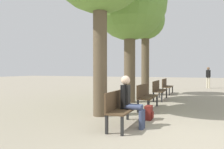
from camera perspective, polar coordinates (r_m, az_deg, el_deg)
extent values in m
plane|color=gray|center=(5.21, 18.22, -15.13)|extent=(80.00, 80.00, 0.00)
cube|color=#4C3823|center=(5.68, 3.47, -9.00)|extent=(0.46, 1.64, 0.04)
cube|color=#4C3823|center=(5.72, 1.46, -6.43)|extent=(0.04, 1.64, 0.45)
cube|color=black|center=(4.96, 2.66, -13.31)|extent=(0.06, 0.06, 0.43)
cube|color=black|center=(6.41, 7.30, -10.00)|extent=(0.06, 0.06, 0.43)
cube|color=black|center=(5.09, -1.40, -12.93)|extent=(0.06, 0.06, 0.43)
cube|color=black|center=(6.51, 4.08, -9.81)|extent=(0.06, 0.06, 0.43)
cube|color=#4C3823|center=(8.28, 9.46, -5.80)|extent=(0.46, 1.64, 0.04)
cube|color=#4C3823|center=(8.30, 8.04, -4.06)|extent=(0.04, 1.64, 0.45)
cube|color=black|center=(7.53, 9.56, -8.33)|extent=(0.06, 0.06, 0.43)
cube|color=black|center=(9.03, 11.68, -6.74)|extent=(0.06, 0.06, 0.43)
cube|color=black|center=(7.62, 6.80, -8.21)|extent=(0.06, 0.06, 0.43)
cube|color=black|center=(9.10, 9.36, -6.67)|extent=(0.06, 0.06, 0.43)
cube|color=#4C3823|center=(10.94, 12.53, -4.12)|extent=(0.46, 1.64, 0.04)
cube|color=#4C3823|center=(10.96, 11.44, -2.81)|extent=(0.04, 1.64, 0.45)
cube|color=black|center=(10.18, 12.85, -5.86)|extent=(0.06, 0.06, 0.43)
cube|color=black|center=(11.70, 14.04, -4.95)|extent=(0.06, 0.06, 0.43)
cube|color=black|center=(10.24, 10.78, -5.80)|extent=(0.06, 0.06, 0.43)
cube|color=black|center=(11.76, 12.24, -4.91)|extent=(0.06, 0.06, 0.43)
cube|color=#4C3823|center=(13.62, 14.39, -3.09)|extent=(0.46, 1.64, 0.04)
cube|color=#4C3823|center=(13.64, 13.52, -2.04)|extent=(0.04, 1.64, 0.45)
cube|color=black|center=(12.86, 14.76, -4.40)|extent=(0.06, 0.06, 0.43)
cube|color=black|center=(14.39, 15.52, -3.82)|extent=(0.06, 0.06, 0.43)
cube|color=black|center=(12.91, 13.11, -4.37)|extent=(0.06, 0.06, 0.43)
cube|color=black|center=(14.43, 14.05, -3.79)|extent=(0.06, 0.06, 0.43)
cylinder|color=brown|center=(6.97, -3.14, 5.86)|extent=(0.45, 0.45, 4.05)
cylinder|color=brown|center=(9.90, 4.62, 3.05)|extent=(0.51, 0.51, 3.56)
sphere|color=olive|center=(10.34, 4.65, 18.15)|extent=(3.33, 3.33, 3.33)
cylinder|color=brown|center=(12.85, 8.68, 3.02)|extent=(0.45, 0.45, 3.75)
sphere|color=olive|center=(13.17, 8.71, 13.91)|extent=(2.24, 2.24, 2.24)
cylinder|color=#384260|center=(5.49, 5.45, -8.50)|extent=(0.43, 0.12, 0.12)
cylinder|color=#384260|center=(5.49, 7.63, -11.68)|extent=(0.12, 0.12, 0.47)
cylinder|color=#384260|center=(5.63, 5.89, -8.25)|extent=(0.43, 0.12, 0.12)
cylinder|color=#384260|center=(5.63, 8.02, -11.35)|extent=(0.12, 0.12, 0.47)
cube|color=black|center=(5.59, 3.56, -5.83)|extent=(0.20, 0.23, 0.61)
cylinder|color=black|center=(5.46, 3.13, -5.66)|extent=(0.09, 0.09, 0.55)
cylinder|color=black|center=(5.70, 3.96, -5.38)|extent=(0.09, 0.09, 0.55)
sphere|color=beige|center=(5.55, 3.56, -1.47)|extent=(0.23, 0.23, 0.23)
cube|color=maroon|center=(6.59, 9.53, -9.79)|extent=(0.19, 0.32, 0.41)
cube|color=maroon|center=(6.58, 10.52, -10.36)|extent=(0.04, 0.22, 0.18)
cylinder|color=beige|center=(19.10, 23.59, -2.01)|extent=(0.12, 0.12, 0.85)
cylinder|color=beige|center=(19.11, 24.05, -2.02)|extent=(0.12, 0.12, 0.85)
cube|color=black|center=(19.08, 23.84, 0.17)|extent=(0.26, 0.23, 0.61)
cylinder|color=black|center=(19.08, 23.46, 0.22)|extent=(0.09, 0.09, 0.58)
cylinder|color=black|center=(19.08, 24.22, 0.22)|extent=(0.09, 0.09, 0.58)
sphere|color=brown|center=(19.08, 23.85, 1.45)|extent=(0.23, 0.23, 0.23)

